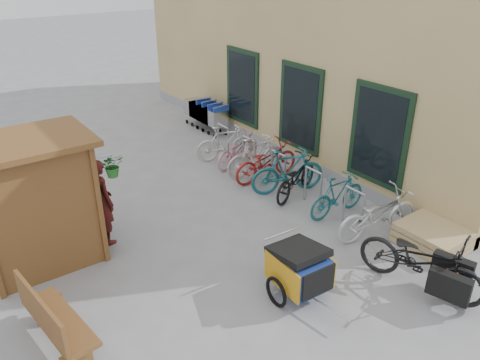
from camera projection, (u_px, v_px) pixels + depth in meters
ground at (266, 265)px, 8.58m from camera, size 80.00×80.00×0.00m
building at (346, 15)px, 13.74m from camera, size 6.07×13.00×7.00m
kiosk at (28, 188)px, 7.98m from camera, size 2.49×1.65×2.40m
bike_rack at (279, 166)px, 11.31m from camera, size 0.05×5.35×0.86m
pallet_stack at (432, 237)px, 9.05m from camera, size 1.00×1.20×0.40m
bench at (53, 320)px, 6.56m from camera, size 0.68×1.65×1.01m
shopping_carts at (205, 112)px, 14.90m from camera, size 0.56×1.89×1.01m
child_trailer at (299, 267)px, 7.62m from camera, size 1.01×1.68×0.98m
cargo_bike at (423, 261)px, 7.76m from camera, size 1.27×2.24×1.11m
person_kiosk at (102, 202)px, 8.94m from camera, size 0.53×0.70×1.74m
bike_0 at (378, 214)px, 9.27m from camera, size 1.98×0.98×0.99m
bike_1 at (338, 195)px, 10.04m from camera, size 1.56×0.47×0.93m
bike_2 at (296, 177)px, 10.86m from camera, size 1.84×1.16×0.92m
bike_3 at (288, 171)px, 10.97m from camera, size 1.88×1.06×1.09m
bike_4 at (266, 161)px, 11.62m from camera, size 1.87×0.67×0.98m
bike_5 at (256, 156)px, 11.85m from camera, size 1.74×0.59×1.03m
bike_6 at (238, 149)px, 12.46m from camera, size 1.74×0.98×0.87m
bike_7 at (225, 143)px, 12.73m from camera, size 1.68×0.96×0.98m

